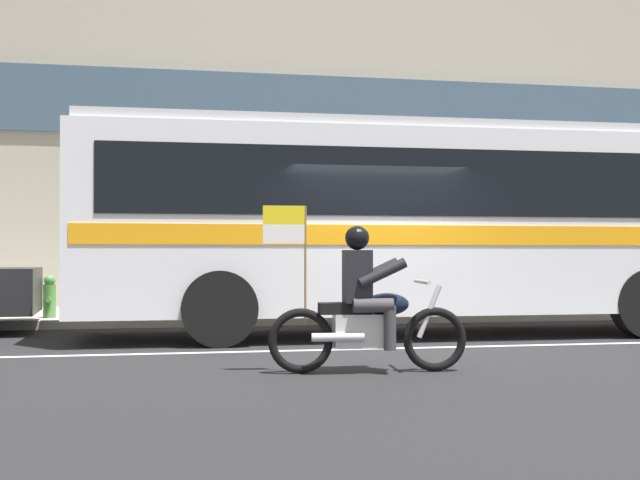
{
  "coord_description": "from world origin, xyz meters",
  "views": [
    {
      "loc": [
        -3.13,
        -11.46,
        1.26
      ],
      "look_at": [
        -1.02,
        -0.76,
        1.44
      ],
      "focal_mm": 47.32,
      "sensor_mm": 36.0,
      "label": 1
    }
  ],
  "objects": [
    {
      "name": "ground_plane",
      "position": [
        0.0,
        0.0,
        0.0
      ],
      "size": [
        60.0,
        60.0,
        0.0
      ],
      "primitive_type": "plane",
      "color": "black"
    },
    {
      "name": "motorcycle_with_rider",
      "position": [
        -0.91,
        -2.73,
        0.67
      ],
      "size": [
        2.19,
        0.64,
        1.78
      ],
      "color": "black",
      "rests_on": "ground_plane"
    },
    {
      "name": "sidewalk_curb",
      "position": [
        0.0,
        5.1,
        0.07
      ],
      "size": [
        28.0,
        3.8,
        0.15
      ],
      "primitive_type": "cube",
      "color": "#B7B2A8",
      "rests_on": "ground_plane"
    },
    {
      "name": "fire_hydrant",
      "position": [
        -4.92,
        3.9,
        0.52
      ],
      "size": [
        0.22,
        0.3,
        0.75
      ],
      "color": "#4C8C3F",
      "rests_on": "sidewalk_curb"
    },
    {
      "name": "transit_bus",
      "position": [
        1.12,
        1.19,
        1.88
      ],
      "size": [
        10.93,
        2.7,
        3.22
      ],
      "color": "silver",
      "rests_on": "ground_plane"
    },
    {
      "name": "lane_center_stripe",
      "position": [
        0.0,
        -0.6,
        0.0
      ],
      "size": [
        26.6,
        0.14,
        0.01
      ],
      "primitive_type": "cube",
      "color": "silver",
      "rests_on": "ground_plane"
    },
    {
      "name": "office_building_facade",
      "position": [
        0.0,
        7.39,
        6.5
      ],
      "size": [
        28.0,
        0.89,
        12.99
      ],
      "color": "gray",
      "rests_on": "ground_plane"
    }
  ]
}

